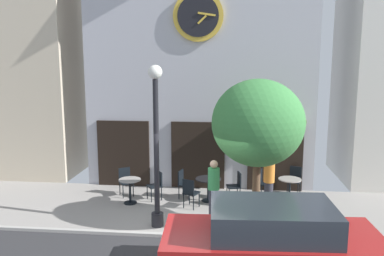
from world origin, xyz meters
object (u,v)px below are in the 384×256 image
at_px(street_lamp, 156,147).
at_px(cafe_chair_near_lamp, 125,179).
at_px(cafe_chair_by_entrance, 295,178).
at_px(parked_car_red, 271,243).
at_px(cafe_chair_corner, 236,184).
at_px(pedestrian_orange, 269,182).
at_px(cafe_table_center_right, 208,184).
at_px(cafe_chair_facing_wall, 183,182).
at_px(cafe_chair_left_end, 157,183).
at_px(cafe_chair_curbside, 190,191).
at_px(pedestrian_green, 214,189).
at_px(cafe_chair_outer, 263,181).
at_px(cafe_table_near_curb, 130,187).
at_px(cafe_table_center, 290,186).
at_px(street_tree, 258,124).

xyz_separation_m(street_lamp, cafe_chair_near_lamp, (-1.49, 2.32, -1.62)).
bearing_deg(cafe_chair_by_entrance, parked_car_red, -103.36).
height_order(cafe_chair_corner, pedestrian_orange, pedestrian_orange).
xyz_separation_m(cafe_table_center_right, cafe_chair_facing_wall, (-0.80, 0.22, -0.02)).
xyz_separation_m(cafe_chair_left_end, cafe_chair_curbside, (1.13, -0.66, 0.00)).
height_order(cafe_chair_corner, pedestrian_green, pedestrian_green).
height_order(cafe_chair_outer, cafe_chair_by_entrance, same).
distance_m(cafe_table_near_curb, pedestrian_green, 2.80).
relative_size(cafe_chair_outer, cafe_chair_facing_wall, 1.00).
bearing_deg(cafe_chair_outer, cafe_chair_corner, -156.01).
bearing_deg(cafe_chair_by_entrance, cafe_chair_left_end, -167.22).
distance_m(cafe_table_center, pedestrian_green, 2.81).
relative_size(cafe_chair_by_entrance, cafe_chair_corner, 1.00).
relative_size(cafe_table_near_curb, cafe_chair_facing_wall, 0.85).
bearing_deg(cafe_chair_near_lamp, cafe_chair_curbside, -23.23).
distance_m(cafe_chair_near_lamp, parked_car_red, 6.27).
relative_size(cafe_table_near_curb, cafe_chair_corner, 0.85).
xyz_separation_m(cafe_chair_curbside, pedestrian_orange, (2.30, 0.11, 0.33)).
height_order(cafe_chair_facing_wall, parked_car_red, parked_car_red).
bearing_deg(cafe_table_center_right, cafe_table_center, 4.87).
bearing_deg(cafe_chair_by_entrance, street_lamp, -142.90).
distance_m(cafe_chair_left_end, cafe_chair_corner, 2.50).
height_order(cafe_table_near_curb, cafe_chair_curbside, cafe_chair_curbside).
bearing_deg(pedestrian_orange, cafe_chair_outer, 94.08).
relative_size(pedestrian_green, parked_car_red, 0.38).
relative_size(cafe_table_center_right, cafe_chair_facing_wall, 0.88).
bearing_deg(street_tree, pedestrian_green, 150.47).
bearing_deg(cafe_table_center, pedestrian_green, -144.84).
relative_size(street_lamp, cafe_chair_corner, 4.70).
relative_size(cafe_table_center_right, cafe_chair_corner, 0.88).
height_order(cafe_chair_left_end, cafe_chair_curbside, same).
xyz_separation_m(street_tree, cafe_table_center_right, (-1.34, 2.02, -2.25)).
xyz_separation_m(cafe_table_center, cafe_chair_curbside, (-3.01, -0.87, 0.01)).
relative_size(cafe_chair_facing_wall, pedestrian_green, 0.54).
height_order(cafe_chair_outer, pedestrian_green, pedestrian_green).
distance_m(cafe_chair_corner, cafe_chair_facing_wall, 1.67).
bearing_deg(pedestrian_green, cafe_table_center, 35.16).
relative_size(cafe_table_near_curb, cafe_table_center, 1.04).
height_order(cafe_chair_outer, pedestrian_orange, pedestrian_orange).
bearing_deg(street_lamp, pedestrian_orange, 25.97).
xyz_separation_m(cafe_chair_near_lamp, cafe_chair_curbside, (2.21, -0.95, 0.00)).
distance_m(cafe_table_center_right, cafe_chair_corner, 0.88).
distance_m(cafe_chair_outer, cafe_chair_by_entrance, 1.16).
height_order(cafe_table_center_right, cafe_table_center, cafe_table_center).
distance_m(pedestrian_orange, parked_car_red, 3.79).
distance_m(cafe_chair_corner, pedestrian_green, 1.72).
height_order(street_tree, cafe_table_center_right, street_tree).
bearing_deg(parked_car_red, street_lamp, 139.96).
height_order(street_lamp, pedestrian_green, street_lamp).
xyz_separation_m(street_tree, cafe_chair_curbside, (-1.84, 1.36, -2.27)).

